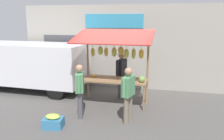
{
  "coord_description": "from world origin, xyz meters",
  "views": [
    {
      "loc": [
        -1.78,
        7.48,
        2.85
      ],
      "look_at": [
        0.0,
        0.3,
        1.25
      ],
      "focal_mm": 38.27,
      "sensor_mm": 36.0,
      "label": 1
    }
  ],
  "objects_px": {
    "shopper_in_striped_shirt": "(80,87)",
    "produce_crate_near": "(53,122)",
    "vendor_with_sunhat": "(122,71)",
    "market_stall": "(116,59)",
    "shopper_with_shopping_bag": "(128,92)",
    "parked_van": "(28,62)"
  },
  "relations": [
    {
      "from": "parked_van",
      "to": "produce_crate_near",
      "type": "distance_m",
      "value": 4.1
    },
    {
      "from": "parked_van",
      "to": "produce_crate_near",
      "type": "bearing_deg",
      "value": 132.59
    },
    {
      "from": "shopper_with_shopping_bag",
      "to": "produce_crate_near",
      "type": "height_order",
      "value": "shopper_with_shopping_bag"
    },
    {
      "from": "shopper_with_shopping_bag",
      "to": "shopper_in_striped_shirt",
      "type": "bearing_deg",
      "value": 101.99
    },
    {
      "from": "vendor_with_sunhat",
      "to": "produce_crate_near",
      "type": "relative_size",
      "value": 2.91
    },
    {
      "from": "market_stall",
      "to": "vendor_with_sunhat",
      "type": "distance_m",
      "value": 0.89
    },
    {
      "from": "market_stall",
      "to": "shopper_in_striped_shirt",
      "type": "relative_size",
      "value": 1.59
    },
    {
      "from": "vendor_with_sunhat",
      "to": "produce_crate_near",
      "type": "bearing_deg",
      "value": -11.1
    },
    {
      "from": "shopper_with_shopping_bag",
      "to": "produce_crate_near",
      "type": "relative_size",
      "value": 2.72
    },
    {
      "from": "shopper_in_striped_shirt",
      "to": "parked_van",
      "type": "xyz_separation_m",
      "value": [
        3.06,
        -2.14,
        0.22
      ]
    },
    {
      "from": "shopper_with_shopping_bag",
      "to": "produce_crate_near",
      "type": "bearing_deg",
      "value": 127.41
    },
    {
      "from": "market_stall",
      "to": "shopper_with_shopping_bag",
      "type": "height_order",
      "value": "market_stall"
    },
    {
      "from": "shopper_in_striped_shirt",
      "to": "produce_crate_near",
      "type": "distance_m",
      "value": 1.22
    },
    {
      "from": "shopper_in_striped_shirt",
      "to": "parked_van",
      "type": "bearing_deg",
      "value": 38.69
    },
    {
      "from": "shopper_with_shopping_bag",
      "to": "produce_crate_near",
      "type": "xyz_separation_m",
      "value": [
        1.87,
        0.82,
        -0.72
      ]
    },
    {
      "from": "shopper_with_shopping_bag",
      "to": "market_stall",
      "type": "bearing_deg",
      "value": 39.57
    },
    {
      "from": "shopper_in_striped_shirt",
      "to": "market_stall",
      "type": "bearing_deg",
      "value": -45.78
    },
    {
      "from": "vendor_with_sunhat",
      "to": "market_stall",
      "type": "bearing_deg",
      "value": 7.52
    },
    {
      "from": "produce_crate_near",
      "to": "shopper_with_shopping_bag",
      "type": "bearing_deg",
      "value": -156.17
    },
    {
      "from": "vendor_with_sunhat",
      "to": "parked_van",
      "type": "bearing_deg",
      "value": -79.38
    },
    {
      "from": "produce_crate_near",
      "to": "parked_van",
      "type": "bearing_deg",
      "value": -48.91
    },
    {
      "from": "shopper_in_striped_shirt",
      "to": "produce_crate_near",
      "type": "relative_size",
      "value": 2.73
    }
  ]
}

